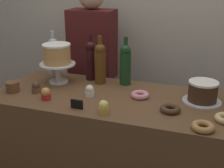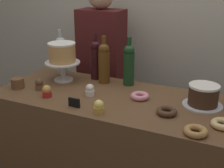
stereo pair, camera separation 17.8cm
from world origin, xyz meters
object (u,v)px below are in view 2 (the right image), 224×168
Objects in this scene: wine_bottle_dark_red at (96,59)px; donut_pink at (140,96)px; cake_stand_pedestal at (63,68)px; price_sign_chalkboard at (74,103)px; cupcake_lemon at (99,107)px; donut_glazed at (222,124)px; cupcake_chocolate at (39,85)px; cupcake_caramel at (47,91)px; white_layer_cake at (62,52)px; chocolate_round_cake at (203,95)px; cupcake_vanilla at (90,90)px; wine_bottle_amber at (104,62)px; barista_figure at (102,77)px; wine_bottle_green at (129,64)px; wine_bottle_clear at (61,54)px; donut_maple at (196,131)px; cookie_stack at (18,83)px; donut_chocolate at (167,111)px.

wine_bottle_dark_red is 0.48m from donut_pink.
cake_stand_pedestal reaches higher than price_sign_chalkboard.
donut_glazed is (0.62, 0.11, -0.02)m from cupcake_lemon.
donut_pink is (0.64, 0.14, -0.02)m from cupcake_chocolate.
white_layer_cake is at bearing 104.56° from cupcake_caramel.
chocolate_round_cake is 0.79m from wine_bottle_dark_red.
wine_bottle_amber is at bearing 95.87° from cupcake_vanilla.
price_sign_chalkboard is 0.86m from barista_figure.
cake_stand_pedestal is 3.26× the size of cupcake_chocolate.
price_sign_chalkboard is at bearing -21.23° from cupcake_chocolate.
price_sign_chalkboard is at bearing -86.45° from wine_bottle_amber.
wine_bottle_green is at bearing 127.94° from donut_pink.
wine_bottle_clear is at bearing 170.55° from chocolate_round_cake.
donut_maple is at bearing -32.57° from wine_bottle_dark_red.
cupcake_caramel is 0.56m from donut_pink.
cupcake_chocolate is at bearing 171.33° from donut_maple.
wine_bottle_amber is 4.38× the size of cupcake_vanilla.
wine_bottle_green is at bearing 34.32° from cupcake_chocolate.
wine_bottle_amber is (0.28, 0.08, -0.06)m from white_layer_cake.
cookie_stack is (-0.08, -0.40, -0.11)m from wine_bottle_clear.
cupcake_chocolate is at bearing -168.01° from donut_pink.
cupcake_chocolate reaches higher than donut_glazed.
wine_bottle_green is 0.56m from cupcake_caramel.
wine_bottle_green is at bearing -3.04° from wine_bottle_clear.
barista_figure reaches higher than cupcake_lemon.
donut_glazed is at bearing -12.61° from cake_stand_pedestal.
wine_bottle_dark_red is at bearing 167.76° from chocolate_round_cake.
cake_stand_pedestal is 1.44× the size of chocolate_round_cake.
donut_maple is at bearing -25.36° from wine_bottle_clear.
wine_bottle_amber is 2.91× the size of donut_pink.
cupcake_lemon is at bearing -87.58° from wine_bottle_green.
chocolate_round_cake is 2.27× the size of cupcake_lemon.
donut_maple and donut_chocolate have the same top height.
white_layer_cake is 2.52× the size of cupcake_chocolate.
wine_bottle_green reaches higher than donut_pink.
cupcake_vanilla is 0.50m from cookie_stack.
cupcake_chocolate is 0.65m from donut_pink.
cupcake_caramel is at bearing -174.20° from donut_chocolate.
barista_figure reaches higher than donut_pink.
donut_maple is at bearing -20.71° from white_layer_cake.
cake_stand_pedestal is 0.75× the size of wine_bottle_clear.
donut_glazed is (1.12, -0.03, -0.02)m from cupcake_chocolate.
cupcake_vanilla is 0.66× the size of donut_chocolate.
wine_bottle_clear is at bearing 158.13° from donut_chocolate.
wine_bottle_amber is 4.38× the size of cupcake_lemon.
cookie_stack reaches higher than donut_pink.
cupcake_vanilla reaches higher than donut_maple.
white_layer_cake reaches higher than donut_maple.
wine_bottle_amber is 4.38× the size of cupcake_chocolate.
chocolate_round_cake is 2.41× the size of price_sign_chalkboard.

